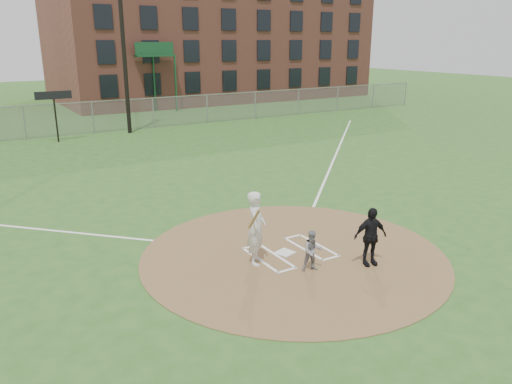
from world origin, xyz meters
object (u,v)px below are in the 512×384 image
home_plate (285,253)px  batter_at_plate (256,228)px  catcher (313,251)px  umpire (370,237)px

home_plate → batter_at_plate: (-1.01, -0.12, 0.98)m
home_plate → batter_at_plate: size_ratio=0.23×
catcher → umpire: bearing=0.3°
umpire → batter_at_plate: bearing=161.1°
home_plate → umpire: umpire is taller
batter_at_plate → catcher: bearing=-48.0°
umpire → catcher: bearing=175.6°
catcher → umpire: (1.49, -0.50, 0.25)m
catcher → batter_at_plate: (-1.00, 1.11, 0.46)m
home_plate → catcher: catcher is taller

